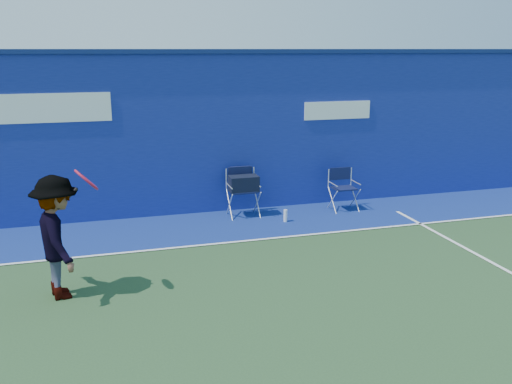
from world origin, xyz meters
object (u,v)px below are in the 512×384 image
object	(u,v)px
tennis_player	(58,237)
directors_chair_left	(243,196)
water_bottle	(285,216)
directors_chair_right	(343,197)

from	to	relation	value
tennis_player	directors_chair_left	bearing A→B (deg)	41.01
water_bottle	tennis_player	bearing A→B (deg)	-150.54
directors_chair_right	tennis_player	world-z (taller)	tennis_player
directors_chair_left	directors_chair_right	distance (m)	2.01
directors_chair_left	directors_chair_right	world-z (taller)	directors_chair_left
directors_chair_left	tennis_player	xyz separation A→B (m)	(-3.11, -2.70, 0.41)
directors_chair_left	water_bottle	size ratio (longest dim) A/B	3.92
directors_chair_right	water_bottle	bearing A→B (deg)	-162.41
directors_chair_right	tennis_player	size ratio (longest dim) A/B	0.48
water_bottle	tennis_player	distance (m)	4.36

